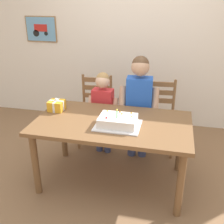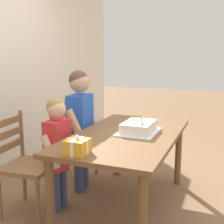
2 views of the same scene
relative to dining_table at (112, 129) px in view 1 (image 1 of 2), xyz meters
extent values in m
plane|color=#846042|center=(0.00, 0.00, -0.64)|extent=(20.00, 20.00, 0.00)
cube|color=silver|center=(0.00, 1.67, 0.66)|extent=(6.40, 0.08, 2.60)
cube|color=olive|center=(-1.52, 1.62, 0.77)|extent=(0.51, 0.02, 0.39)
cube|color=#669EC6|center=(-1.52, 1.61, 0.77)|extent=(0.48, 0.01, 0.36)
cube|color=red|center=(-1.52, 1.60, 0.79)|extent=(0.22, 0.01, 0.11)
cylinder|color=black|center=(-1.60, 1.60, 0.71)|extent=(0.10, 0.01, 0.10)
cylinder|color=black|center=(-1.43, 1.60, 0.71)|extent=(0.06, 0.01, 0.06)
cube|color=brown|center=(0.00, 0.00, 0.07)|extent=(1.58, 0.89, 0.04)
cylinder|color=brown|center=(-0.71, -0.37, -0.29)|extent=(0.07, 0.07, 0.69)
cylinder|color=brown|center=(0.71, -0.37, -0.29)|extent=(0.07, 0.07, 0.69)
cylinder|color=brown|center=(-0.71, 0.37, -0.29)|extent=(0.07, 0.07, 0.69)
cylinder|color=brown|center=(0.71, 0.37, -0.29)|extent=(0.07, 0.07, 0.69)
cube|color=silver|center=(0.08, -0.09, 0.10)|extent=(0.44, 0.34, 0.01)
cube|color=white|center=(0.08, -0.09, 0.15)|extent=(0.36, 0.26, 0.09)
cylinder|color=#56C666|center=(0.07, -0.12, 0.23)|extent=(0.01, 0.01, 0.07)
sphere|color=yellow|center=(0.07, -0.12, 0.27)|extent=(0.02, 0.02, 0.02)
sphere|color=orange|center=(0.10, -0.03, 0.20)|extent=(0.02, 0.02, 0.02)
sphere|color=orange|center=(0.07, 0.01, 0.20)|extent=(0.02, 0.02, 0.02)
sphere|color=yellow|center=(0.21, -0.07, 0.20)|extent=(0.01, 0.01, 0.01)
sphere|color=orange|center=(0.19, 0.01, 0.20)|extent=(0.02, 0.02, 0.02)
sphere|color=yellow|center=(-0.05, 0.01, 0.20)|extent=(0.02, 0.02, 0.02)
sphere|color=red|center=(-0.02, -0.15, 0.20)|extent=(0.02, 0.02, 0.02)
cube|color=gold|center=(-0.67, 0.14, 0.15)|extent=(0.16, 0.16, 0.11)
cube|color=white|center=(-0.67, 0.14, 0.15)|extent=(0.17, 0.02, 0.12)
cube|color=white|center=(-0.67, 0.14, 0.15)|extent=(0.02, 0.16, 0.12)
sphere|color=white|center=(-0.67, 0.14, 0.22)|extent=(0.04, 0.04, 0.04)
cube|color=brown|center=(-0.42, 0.78, -0.19)|extent=(0.46, 0.46, 0.04)
cylinder|color=brown|center=(-0.21, 0.61, -0.42)|extent=(0.04, 0.04, 0.43)
cylinder|color=brown|center=(-0.59, 0.57, -0.42)|extent=(0.04, 0.04, 0.43)
cylinder|color=brown|center=(-0.25, 0.99, -0.42)|extent=(0.04, 0.04, 0.43)
cylinder|color=brown|center=(-0.63, 0.95, -0.42)|extent=(0.04, 0.04, 0.43)
cylinder|color=brown|center=(-0.25, 0.99, 0.06)|extent=(0.04, 0.04, 0.45)
cylinder|color=brown|center=(-0.63, 0.95, 0.06)|extent=(0.04, 0.04, 0.45)
cube|color=brown|center=(-0.44, 0.97, -0.01)|extent=(0.36, 0.06, 0.06)
cube|color=brown|center=(-0.44, 0.97, 0.10)|extent=(0.36, 0.06, 0.06)
cube|color=brown|center=(-0.44, 0.97, 0.21)|extent=(0.36, 0.06, 0.06)
cube|color=brown|center=(0.42, 0.78, -0.19)|extent=(0.45, 0.45, 0.04)
cylinder|color=brown|center=(0.62, 0.60, -0.42)|extent=(0.04, 0.04, 0.43)
cylinder|color=brown|center=(0.25, 0.57, -0.42)|extent=(0.04, 0.04, 0.43)
cylinder|color=brown|center=(0.59, 0.98, -0.42)|extent=(0.04, 0.04, 0.43)
cylinder|color=brown|center=(0.22, 0.95, -0.42)|extent=(0.04, 0.04, 0.43)
cylinder|color=brown|center=(0.59, 0.98, 0.06)|extent=(0.04, 0.04, 0.45)
cylinder|color=brown|center=(0.22, 0.95, 0.06)|extent=(0.04, 0.04, 0.45)
cube|color=brown|center=(0.41, 0.97, -0.01)|extent=(0.36, 0.05, 0.06)
cube|color=brown|center=(0.41, 0.97, 0.10)|extent=(0.36, 0.05, 0.06)
cube|color=brown|center=(0.41, 0.97, 0.21)|extent=(0.36, 0.05, 0.06)
cylinder|color=#38426B|center=(0.26, 0.58, -0.40)|extent=(0.10, 0.10, 0.48)
cylinder|color=#38426B|center=(0.12, 0.57, -0.40)|extent=(0.10, 0.10, 0.48)
cube|color=blue|center=(0.19, 0.58, 0.12)|extent=(0.31, 0.21, 0.55)
cylinder|color=tan|center=(0.38, 0.56, 0.10)|extent=(0.10, 0.23, 0.37)
cylinder|color=tan|center=(0.00, 0.53, 0.10)|extent=(0.10, 0.23, 0.37)
sphere|color=tan|center=(0.19, 0.58, 0.52)|extent=(0.21, 0.21, 0.21)
sphere|color=brown|center=(0.19, 0.59, 0.55)|extent=(0.20, 0.20, 0.20)
cylinder|color=#38426B|center=(-0.20, 0.58, -0.44)|extent=(0.09, 0.09, 0.40)
cylinder|color=#38426B|center=(-0.31, 0.58, -0.44)|extent=(0.09, 0.09, 0.40)
cube|color=red|center=(-0.25, 0.58, -0.01)|extent=(0.25, 0.16, 0.46)
cylinder|color=#E0B293|center=(-0.10, 0.54, -0.02)|extent=(0.07, 0.19, 0.30)
cylinder|color=#E0B293|center=(-0.41, 0.55, -0.02)|extent=(0.07, 0.19, 0.30)
sphere|color=#E0B293|center=(-0.25, 0.58, 0.33)|extent=(0.17, 0.17, 0.17)
sphere|color=#A87F4C|center=(-0.25, 0.59, 0.35)|extent=(0.16, 0.16, 0.16)
camera|label=1|loc=(0.56, -2.42, 1.28)|focal=43.53mm
camera|label=2|loc=(-2.46, -0.85, 0.80)|focal=47.13mm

